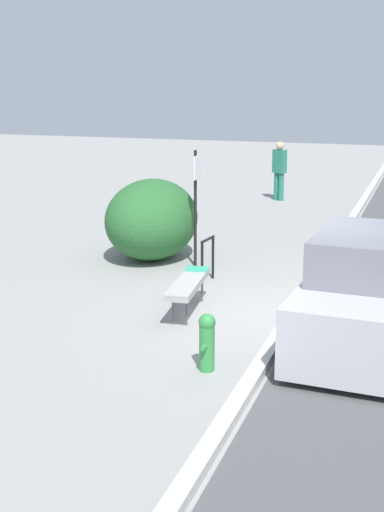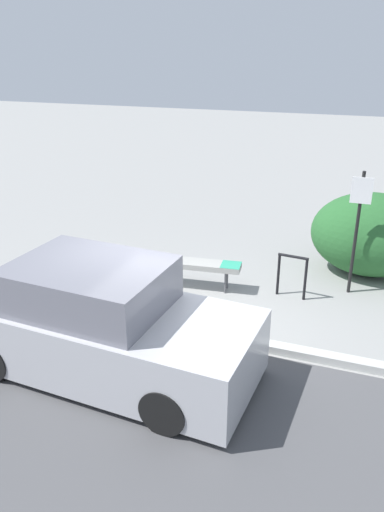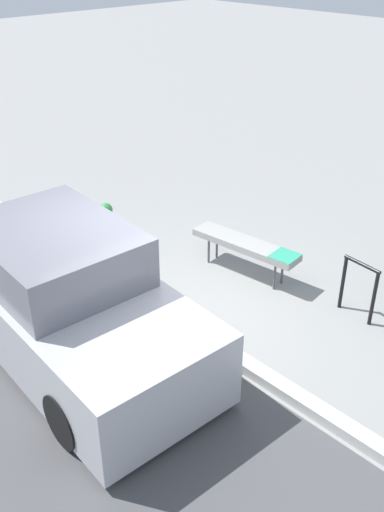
% 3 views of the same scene
% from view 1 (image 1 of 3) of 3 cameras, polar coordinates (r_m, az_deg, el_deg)
% --- Properties ---
extents(ground_plane, '(60.00, 60.00, 0.00)m').
position_cam_1_polar(ground_plane, '(11.31, 8.05, -4.94)').
color(ground_plane, gray).
extents(curb, '(60.00, 0.20, 0.13)m').
position_cam_1_polar(curb, '(11.29, 8.06, -4.63)').
color(curb, '#B7B7B2').
rests_on(curb, ground_plane).
extents(bench, '(1.76, 0.58, 0.55)m').
position_cam_1_polar(bench, '(11.33, -0.29, -2.22)').
color(bench, '#515156').
rests_on(bench, ground_plane).
extents(bike_rack, '(0.55, 0.11, 0.83)m').
position_cam_1_polar(bike_rack, '(13.02, 1.26, 0.06)').
color(bike_rack, black).
rests_on(bike_rack, ground_plane).
extents(sign_post, '(0.36, 0.08, 2.30)m').
position_cam_1_polar(sign_post, '(13.93, 0.31, 4.71)').
color(sign_post, black).
rests_on(sign_post, ground_plane).
extents(fire_hydrant, '(0.36, 0.22, 0.77)m').
position_cam_1_polar(fire_hydrant, '(9.15, 1.20, -6.77)').
color(fire_hydrant, '#338C3F').
rests_on(fire_hydrant, ground_plane).
extents(shrub_hedge, '(2.36, 1.83, 1.66)m').
position_cam_1_polar(shrub_hedge, '(14.64, -3.23, 2.94)').
color(shrub_hedge, '#28602D').
rests_on(shrub_hedge, ground_plane).
extents(pedestrian, '(0.39, 0.46, 1.77)m').
position_cam_1_polar(pedestrian, '(21.85, 7.00, 6.91)').
color(pedestrian, '#267259').
rests_on(pedestrian, ground_plane).
extents(parked_car_near, '(4.33, 1.97, 1.60)m').
position_cam_1_polar(parked_car_near, '(10.39, 14.42, -2.89)').
color(parked_car_near, black).
rests_on(parked_car_near, ground_plane).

